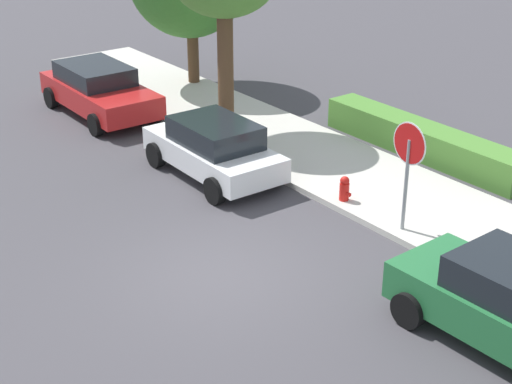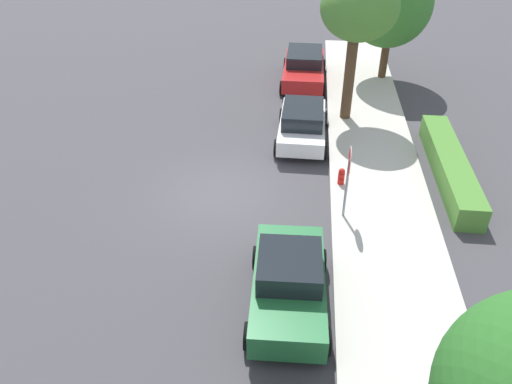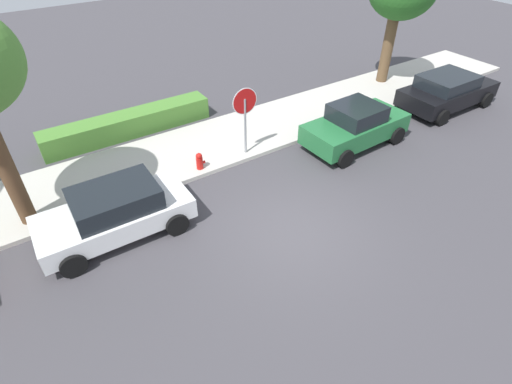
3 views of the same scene
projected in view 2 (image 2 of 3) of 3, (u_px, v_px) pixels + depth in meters
ground_plane at (220, 193)px, 16.42m from camera, size 60.00×60.00×0.00m
sidewalk_curb at (381, 201)px, 15.94m from camera, size 32.00×3.19×0.14m
stop_sign at (348, 171)px, 14.29m from camera, size 0.89×0.08×2.49m
parked_car_green at (289, 282)px, 11.98m from camera, size 3.90×2.03×1.53m
parked_car_white at (302, 123)px, 18.99m from camera, size 3.95×1.96×1.44m
parked_car_red at (304, 67)px, 23.83m from camera, size 4.49×2.10×1.47m
street_tree_near_corner at (359, 9)px, 18.47m from camera, size 2.94×2.94×5.77m
street_tree_far at (390, 4)px, 22.46m from camera, size 3.84×3.84×5.55m
fire_hydrant at (341, 178)px, 16.52m from camera, size 0.30×0.22×0.72m
front_yard_hedge at (450, 166)px, 17.04m from camera, size 6.24×0.92×0.81m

